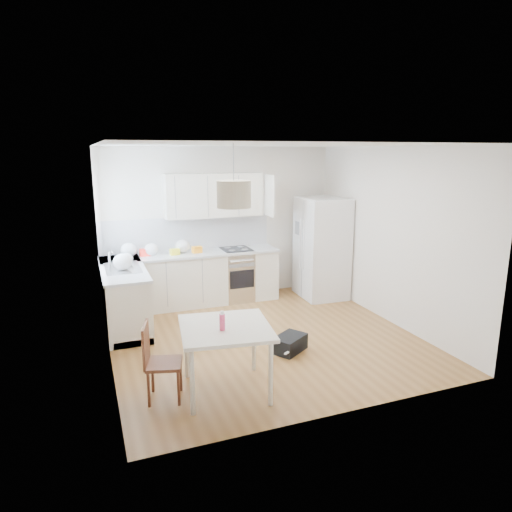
% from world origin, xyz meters
% --- Properties ---
extents(floor, '(4.20, 4.20, 0.00)m').
position_xyz_m(floor, '(0.00, 0.00, 0.00)').
color(floor, brown).
rests_on(floor, ground).
extents(ceiling, '(4.20, 4.20, 0.00)m').
position_xyz_m(ceiling, '(0.00, 0.00, 2.70)').
color(ceiling, white).
rests_on(ceiling, wall_back).
extents(wall_back, '(4.20, 0.00, 4.20)m').
position_xyz_m(wall_back, '(0.00, 2.10, 1.35)').
color(wall_back, silver).
rests_on(wall_back, floor).
extents(wall_left, '(0.00, 4.20, 4.20)m').
position_xyz_m(wall_left, '(-2.10, 0.00, 1.35)').
color(wall_left, silver).
rests_on(wall_left, floor).
extents(wall_right, '(0.00, 4.20, 4.20)m').
position_xyz_m(wall_right, '(2.10, 0.00, 1.35)').
color(wall_right, silver).
rests_on(wall_right, floor).
extents(window_glassblock, '(0.02, 1.00, 1.00)m').
position_xyz_m(window_glassblock, '(-2.09, 1.15, 1.75)').
color(window_glassblock, '#BFE0F9').
rests_on(window_glassblock, wall_left).
extents(cabinets_back, '(3.00, 0.60, 0.88)m').
position_xyz_m(cabinets_back, '(-0.60, 1.80, 0.44)').
color(cabinets_back, silver).
rests_on(cabinets_back, floor).
extents(cabinets_left, '(0.60, 1.80, 0.88)m').
position_xyz_m(cabinets_left, '(-1.80, 1.20, 0.44)').
color(cabinets_left, silver).
rests_on(cabinets_left, floor).
extents(counter_back, '(3.02, 0.64, 0.04)m').
position_xyz_m(counter_back, '(-0.60, 1.80, 0.90)').
color(counter_back, '#B8BBBD').
rests_on(counter_back, cabinets_back).
extents(counter_left, '(0.64, 1.82, 0.04)m').
position_xyz_m(counter_left, '(-1.80, 1.20, 0.90)').
color(counter_left, '#B8BBBD').
rests_on(counter_left, cabinets_left).
extents(backsplash_back, '(3.00, 0.01, 0.58)m').
position_xyz_m(backsplash_back, '(-0.60, 2.09, 1.21)').
color(backsplash_back, white).
rests_on(backsplash_back, wall_back).
extents(backsplash_left, '(0.01, 1.80, 0.58)m').
position_xyz_m(backsplash_left, '(-2.09, 1.20, 1.21)').
color(backsplash_left, white).
rests_on(backsplash_left, wall_left).
extents(upper_cabinets, '(1.70, 0.32, 0.75)m').
position_xyz_m(upper_cabinets, '(-0.15, 1.94, 1.88)').
color(upper_cabinets, silver).
rests_on(upper_cabinets, wall_back).
extents(range_oven, '(0.50, 0.61, 0.88)m').
position_xyz_m(range_oven, '(0.20, 1.80, 0.44)').
color(range_oven, silver).
rests_on(range_oven, floor).
extents(sink, '(0.50, 0.80, 0.16)m').
position_xyz_m(sink, '(-1.80, 1.15, 0.92)').
color(sink, silver).
rests_on(sink, counter_left).
extents(refrigerator, '(0.90, 0.94, 1.81)m').
position_xyz_m(refrigerator, '(1.73, 1.44, 0.91)').
color(refrigerator, white).
rests_on(refrigerator, floor).
extents(dining_table, '(1.09, 1.09, 0.76)m').
position_xyz_m(dining_table, '(-0.94, -1.23, 0.68)').
color(dining_table, beige).
rests_on(dining_table, floor).
extents(dining_chair, '(0.45, 0.45, 0.86)m').
position_xyz_m(dining_chair, '(-1.61, -1.17, 0.43)').
color(dining_chair, '#512818').
rests_on(dining_chair, floor).
extents(drink_bottle, '(0.08, 0.08, 0.21)m').
position_xyz_m(drink_bottle, '(-1.00, -1.32, 0.87)').
color(drink_bottle, '#D43A63').
rests_on(drink_bottle, dining_table).
extents(gym_bag, '(0.55, 0.51, 0.21)m').
position_xyz_m(gym_bag, '(0.16, -0.55, 0.11)').
color(gym_bag, black).
rests_on(gym_bag, floor).
extents(pendant_lamp, '(0.42, 0.42, 0.28)m').
position_xyz_m(pendant_lamp, '(-0.80, -1.14, 2.18)').
color(pendant_lamp, beige).
rests_on(pendant_lamp, ceiling).
extents(grocery_bag_a, '(0.26, 0.22, 0.24)m').
position_xyz_m(grocery_bag_a, '(-1.64, 1.84, 1.04)').
color(grocery_bag_a, white).
rests_on(grocery_bag_a, counter_back).
extents(grocery_bag_b, '(0.23, 0.20, 0.21)m').
position_xyz_m(grocery_bag_b, '(-1.27, 1.84, 1.02)').
color(grocery_bag_b, white).
rests_on(grocery_bag_b, counter_back).
extents(grocery_bag_c, '(0.25, 0.21, 0.23)m').
position_xyz_m(grocery_bag_c, '(-0.74, 1.87, 1.03)').
color(grocery_bag_c, white).
rests_on(grocery_bag_c, counter_back).
extents(grocery_bag_d, '(0.20, 0.17, 0.18)m').
position_xyz_m(grocery_bag_d, '(-1.72, 1.34, 1.01)').
color(grocery_bag_d, white).
rests_on(grocery_bag_d, counter_back).
extents(grocery_bag_e, '(0.27, 0.23, 0.24)m').
position_xyz_m(grocery_bag_e, '(-1.81, 1.04, 1.04)').
color(grocery_bag_e, white).
rests_on(grocery_bag_e, counter_left).
extents(snack_orange, '(0.18, 0.13, 0.11)m').
position_xyz_m(snack_orange, '(-0.52, 1.77, 0.98)').
color(snack_orange, orange).
rests_on(snack_orange, counter_back).
extents(snack_yellow, '(0.17, 0.12, 0.10)m').
position_xyz_m(snack_yellow, '(-0.90, 1.75, 0.97)').
color(snack_yellow, yellow).
rests_on(snack_yellow, counter_back).
extents(snack_red, '(0.18, 0.12, 0.12)m').
position_xyz_m(snack_red, '(-1.38, 1.85, 0.98)').
color(snack_red, red).
rests_on(snack_red, counter_back).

